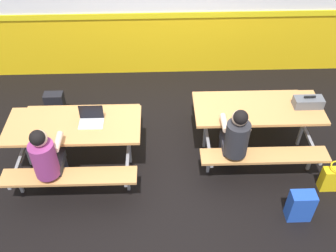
{
  "coord_description": "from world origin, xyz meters",
  "views": [
    {
      "loc": [
        -0.14,
        -3.92,
        4.06
      ],
      "look_at": [
        0.0,
        0.01,
        0.55
      ],
      "focal_mm": 40.67,
      "sensor_mm": 36.0,
      "label": 1
    }
  ],
  "objects_px": {
    "picnic_table_left": "(75,134)",
    "tote_bag_bright": "(334,178)",
    "laptop_silver": "(91,120)",
    "backpack_dark": "(56,105)",
    "student_further": "(235,137)",
    "student_nearer": "(47,157)",
    "satchel_spare": "(300,206)",
    "toolbox_grey": "(308,102)",
    "picnic_table_right": "(256,116)"
  },
  "relations": [
    {
      "from": "picnic_table_right",
      "to": "tote_bag_bright",
      "type": "xyz_separation_m",
      "value": [
        0.91,
        -0.86,
        -0.38
      ]
    },
    {
      "from": "backpack_dark",
      "to": "tote_bag_bright",
      "type": "relative_size",
      "value": 1.02
    },
    {
      "from": "toolbox_grey",
      "to": "tote_bag_bright",
      "type": "bearing_deg",
      "value": -74.84
    },
    {
      "from": "student_further",
      "to": "toolbox_grey",
      "type": "xyz_separation_m",
      "value": [
        1.09,
        0.55,
        0.1
      ]
    },
    {
      "from": "picnic_table_right",
      "to": "backpack_dark",
      "type": "xyz_separation_m",
      "value": [
        -3.05,
        0.82,
        -0.36
      ]
    },
    {
      "from": "laptop_silver",
      "to": "backpack_dark",
      "type": "bearing_deg",
      "value": 126.2
    },
    {
      "from": "student_further",
      "to": "satchel_spare",
      "type": "bearing_deg",
      "value": -44.99
    },
    {
      "from": "tote_bag_bright",
      "to": "picnic_table_left",
      "type": "bearing_deg",
      "value": 170.36
    },
    {
      "from": "picnic_table_left",
      "to": "backpack_dark",
      "type": "xyz_separation_m",
      "value": [
        -0.53,
        1.09,
        -0.36
      ]
    },
    {
      "from": "backpack_dark",
      "to": "satchel_spare",
      "type": "bearing_deg",
      "value": -31.98
    },
    {
      "from": "picnic_table_right",
      "to": "satchel_spare",
      "type": "relative_size",
      "value": 4.07
    },
    {
      "from": "picnic_table_left",
      "to": "tote_bag_bright",
      "type": "height_order",
      "value": "picnic_table_left"
    },
    {
      "from": "toolbox_grey",
      "to": "picnic_table_left",
      "type": "bearing_deg",
      "value": -175.22
    },
    {
      "from": "toolbox_grey",
      "to": "satchel_spare",
      "type": "height_order",
      "value": "toolbox_grey"
    },
    {
      "from": "student_nearer",
      "to": "student_further",
      "type": "distance_m",
      "value": 2.37
    },
    {
      "from": "toolbox_grey",
      "to": "backpack_dark",
      "type": "height_order",
      "value": "toolbox_grey"
    },
    {
      "from": "picnic_table_left",
      "to": "laptop_silver",
      "type": "xyz_separation_m",
      "value": [
        0.24,
        0.04,
        0.21
      ]
    },
    {
      "from": "student_nearer",
      "to": "tote_bag_bright",
      "type": "relative_size",
      "value": 2.81
    },
    {
      "from": "picnic_table_left",
      "to": "tote_bag_bright",
      "type": "bearing_deg",
      "value": -9.64
    },
    {
      "from": "picnic_table_left",
      "to": "toolbox_grey",
      "type": "height_order",
      "value": "toolbox_grey"
    },
    {
      "from": "backpack_dark",
      "to": "student_nearer",
      "type": "bearing_deg",
      "value": -80.02
    },
    {
      "from": "picnic_table_right",
      "to": "toolbox_grey",
      "type": "bearing_deg",
      "value": -0.32
    },
    {
      "from": "laptop_silver",
      "to": "backpack_dark",
      "type": "xyz_separation_m",
      "value": [
        -0.77,
        1.05,
        -0.57
      ]
    },
    {
      "from": "picnic_table_left",
      "to": "picnic_table_right",
      "type": "bearing_deg",
      "value": 6.14
    },
    {
      "from": "student_further",
      "to": "toolbox_grey",
      "type": "height_order",
      "value": "student_further"
    },
    {
      "from": "picnic_table_left",
      "to": "satchel_spare",
      "type": "distance_m",
      "value": 3.05
    },
    {
      "from": "student_nearer",
      "to": "satchel_spare",
      "type": "xyz_separation_m",
      "value": [
        3.09,
        -0.46,
        -0.49
      ]
    },
    {
      "from": "toolbox_grey",
      "to": "backpack_dark",
      "type": "relative_size",
      "value": 0.91
    },
    {
      "from": "student_nearer",
      "to": "toolbox_grey",
      "type": "xyz_separation_m",
      "value": [
        3.45,
        0.82,
        0.1
      ]
    },
    {
      "from": "student_further",
      "to": "laptop_silver",
      "type": "distance_m",
      "value": 1.9
    },
    {
      "from": "laptop_silver",
      "to": "backpack_dark",
      "type": "distance_m",
      "value": 1.43
    },
    {
      "from": "picnic_table_left",
      "to": "student_nearer",
      "type": "height_order",
      "value": "student_nearer"
    },
    {
      "from": "toolbox_grey",
      "to": "backpack_dark",
      "type": "distance_m",
      "value": 3.87
    },
    {
      "from": "student_nearer",
      "to": "laptop_silver",
      "type": "height_order",
      "value": "student_nearer"
    },
    {
      "from": "student_nearer",
      "to": "backpack_dark",
      "type": "distance_m",
      "value": 1.74
    },
    {
      "from": "tote_bag_bright",
      "to": "backpack_dark",
      "type": "bearing_deg",
      "value": 157.11
    },
    {
      "from": "student_nearer",
      "to": "satchel_spare",
      "type": "relative_size",
      "value": 2.74
    },
    {
      "from": "picnic_table_left",
      "to": "student_further",
      "type": "height_order",
      "value": "student_further"
    },
    {
      "from": "student_nearer",
      "to": "backpack_dark",
      "type": "xyz_separation_m",
      "value": [
        -0.29,
        1.65,
        -0.49
      ]
    },
    {
      "from": "picnic_table_left",
      "to": "satchel_spare",
      "type": "height_order",
      "value": "picnic_table_left"
    },
    {
      "from": "laptop_silver",
      "to": "student_nearer",
      "type": "bearing_deg",
      "value": -129.18
    },
    {
      "from": "student_further",
      "to": "backpack_dark",
      "type": "xyz_separation_m",
      "value": [
        -2.64,
        1.37,
        -0.49
      ]
    },
    {
      "from": "student_further",
      "to": "tote_bag_bright",
      "type": "height_order",
      "value": "student_further"
    },
    {
      "from": "picnic_table_left",
      "to": "backpack_dark",
      "type": "relative_size",
      "value": 4.07
    },
    {
      "from": "tote_bag_bright",
      "to": "student_further",
      "type": "bearing_deg",
      "value": 167.19
    },
    {
      "from": "student_further",
      "to": "laptop_silver",
      "type": "relative_size",
      "value": 3.76
    },
    {
      "from": "backpack_dark",
      "to": "satchel_spare",
      "type": "height_order",
      "value": "same"
    },
    {
      "from": "student_nearer",
      "to": "student_further",
      "type": "relative_size",
      "value": 1.0
    },
    {
      "from": "picnic_table_right",
      "to": "student_further",
      "type": "distance_m",
      "value": 0.7
    },
    {
      "from": "laptop_silver",
      "to": "picnic_table_left",
      "type": "bearing_deg",
      "value": -171.56
    }
  ]
}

